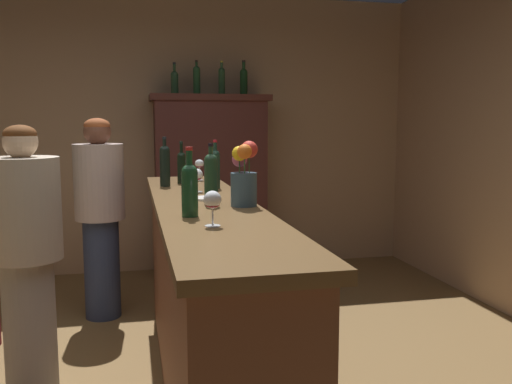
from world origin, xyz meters
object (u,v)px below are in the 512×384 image
(wine_bottle_malbec, at_px, (190,187))
(wine_bottle_rose, at_px, (211,177))
(wine_bottle_pinot, at_px, (215,167))
(flower_arrangement, at_px, (244,175))
(wine_bottle_riesling, at_px, (182,166))
(display_cabinet, at_px, (210,182))
(display_bottle_left, at_px, (175,81))
(wine_glass_mid, at_px, (212,202))
(bar_counter, at_px, (206,298))
(display_bottle_midright, at_px, (244,80))
(patron_in_navy, at_px, (26,253))
(display_bottle_center, at_px, (222,80))
(wine_glass_rear, at_px, (197,176))
(wine_glass_front, at_px, (199,165))
(display_bottle_midleft, at_px, (197,79))
(cheese_plate, at_px, (206,198))
(wine_bottle_merlot, at_px, (165,164))

(wine_bottle_malbec, height_order, wine_bottle_rose, wine_bottle_rose)
(wine_bottle_pinot, distance_m, flower_arrangement, 0.78)
(wine_bottle_malbec, distance_m, wine_bottle_riesling, 1.39)
(display_cabinet, bearing_deg, flower_arrangement, -94.08)
(display_bottle_left, bearing_deg, wine_glass_mid, -91.68)
(flower_arrangement, relative_size, display_bottle_left, 1.12)
(bar_counter, xyz_separation_m, wine_bottle_pinot, (0.15, 0.61, 0.67))
(display_bottle_midright, distance_m, patron_in_navy, 3.01)
(wine_bottle_malbec, xyz_separation_m, wine_bottle_riesling, (0.08, 1.38, -0.01))
(display_bottle_left, relative_size, display_bottle_center, 0.92)
(bar_counter, relative_size, wine_glass_rear, 20.12)
(wine_glass_rear, bearing_deg, wine_glass_front, 81.96)
(wine_glass_rear, bearing_deg, wine_glass_mid, -93.32)
(flower_arrangement, relative_size, display_bottle_midleft, 1.04)
(cheese_plate, bearing_deg, flower_arrangement, -61.33)
(wine_bottle_malbec, relative_size, flower_arrangement, 0.95)
(wine_bottle_malbec, bearing_deg, wine_bottle_pinot, 75.38)
(wine_glass_rear, distance_m, patron_in_navy, 1.06)
(wine_bottle_merlot, relative_size, flower_arrangement, 0.99)
(wine_glass_mid, bearing_deg, wine_bottle_riesling, 89.41)
(patron_in_navy, bearing_deg, display_bottle_midright, 74.99)
(wine_bottle_merlot, distance_m, cheese_plate, 0.72)
(display_cabinet, distance_m, display_bottle_midright, 1.04)
(wine_glass_front, distance_m, display_bottle_midright, 1.59)
(wine_glass_front, distance_m, display_bottle_left, 1.47)
(wine_bottle_riesling, height_order, wine_glass_front, wine_bottle_riesling)
(wine_bottle_malbec, xyz_separation_m, wine_glass_front, (0.23, 1.57, -0.02))
(wine_glass_mid, bearing_deg, wine_bottle_malbec, 104.38)
(flower_arrangement, bearing_deg, display_cabinet, 85.92)
(display_bottle_left, bearing_deg, patron_in_navy, -113.27)
(wine_bottle_merlot, height_order, display_bottle_midleft, display_bottle_midleft)
(wine_bottle_pinot, distance_m, wine_glass_rear, 0.22)
(wine_glass_rear, bearing_deg, wine_bottle_malbec, -98.62)
(wine_glass_front, distance_m, patron_in_navy, 1.48)
(wine_bottle_riesling, distance_m, display_bottle_left, 1.63)
(cheese_plate, bearing_deg, display_bottle_left, 89.71)
(wine_bottle_merlot, distance_m, display_bottle_center, 1.89)
(wine_bottle_riesling, bearing_deg, display_bottle_left, 87.11)
(wine_bottle_rose, relative_size, cheese_plate, 1.93)
(flower_arrangement, distance_m, display_bottle_midright, 2.73)
(wine_bottle_merlot, bearing_deg, wine_bottle_riesling, 52.09)
(wine_bottle_rose, height_order, display_bottle_left, display_bottle_left)
(wine_bottle_riesling, xyz_separation_m, cheese_plate, (0.06, -0.84, -0.12))
(wine_bottle_rose, distance_m, cheese_plate, 0.25)
(display_bottle_midleft, distance_m, display_bottle_center, 0.24)
(wine_bottle_rose, relative_size, flower_arrangement, 0.96)
(wine_bottle_rose, bearing_deg, wine_glass_front, 86.03)
(wine_bottle_pinot, relative_size, patron_in_navy, 0.21)
(display_bottle_left, height_order, display_bottle_center, display_bottle_center)
(wine_bottle_rose, height_order, cheese_plate, wine_bottle_rose)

